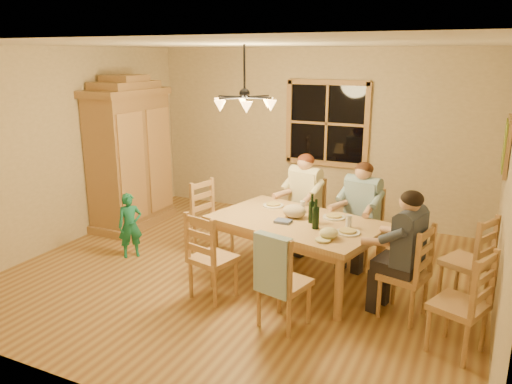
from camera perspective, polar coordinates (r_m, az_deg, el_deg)
The scene contains 33 objects.
floor at distance 6.21m, azimuth -1.19°, elevation -9.20°, with size 5.50×5.50×0.00m, color #905D34.
ceiling at distance 5.65m, azimuth -1.35°, elevation 16.55°, with size 5.50×5.00×0.02m, color white.
wall_back at distance 8.06m, azimuth 6.76°, elevation 6.48°, with size 5.50×0.02×2.70m, color #C0AE88.
wall_left at distance 7.41m, azimuth -20.72°, elevation 4.81°, with size 0.02×5.00×2.70m, color #C0AE88.
wall_right at distance 5.20m, azimuth 26.95°, elevation -0.07°, with size 0.02×5.00×2.70m, color #C0AE88.
window at distance 7.94m, azimuth 8.10°, elevation 7.76°, with size 1.30×0.06×1.30m.
painting at distance 6.33m, azimuth 26.75°, elevation 4.79°, with size 0.06×0.78×0.64m.
chandelier at distance 5.67m, azimuth -1.31°, elevation 10.24°, with size 0.77×0.68×0.71m.
armoire at distance 7.90m, azimuth -14.16°, elevation 3.77°, with size 0.66×1.40×2.30m.
dining_table at distance 5.78m, azimuth 4.59°, elevation -4.11°, with size 2.11×1.56×0.76m.
chair_far_left at distance 6.85m, azimuth 5.45°, elevation -4.15°, with size 0.52×0.51×0.99m.
chair_far_right at distance 6.46m, azimuth 11.74°, elevation -5.64°, with size 0.52×0.51×0.99m.
chair_near_left at distance 5.54m, azimuth -4.90°, elevation -9.02°, with size 0.52×0.51×0.99m.
chair_near_right at distance 4.99m, azimuth 3.21°, elevation -11.85°, with size 0.52×0.51×0.99m.
chair_end_left at distance 6.68m, azimuth -4.89°, elevation -4.65°, with size 0.51×0.52×0.99m.
chair_end_right at distance 5.35m, azimuth 16.45°, elevation -10.53°, with size 0.51×0.52×0.99m.
adult_woman at distance 6.69m, azimuth 5.57°, elevation 0.20°, with size 0.47×0.50×0.87m.
adult_plaid_man at distance 6.29m, azimuth 12.00°, elevation -1.06°, with size 0.47×0.50×0.87m.
adult_slate_man at distance 5.15m, azimuth 16.90°, elevation -5.13°, with size 0.50×0.47×0.87m.
towel at distance 4.68m, azimuth 1.92°, elevation -8.37°, with size 0.38×0.10×0.58m, color #95B8CA.
wine_bottle_a at distance 5.62m, azimuth 6.40°, elevation -1.89°, with size 0.08×0.08×0.33m, color black.
wine_bottle_b at distance 5.43m, azimuth 6.86°, elevation -2.52°, with size 0.08×0.08×0.33m, color black.
plate_woman at distance 6.24m, azimuth 1.99°, elevation -1.55°, with size 0.26×0.26×0.02m, color white.
plate_plaid at distance 5.86m, azimuth 8.90°, elevation -2.87°, with size 0.26×0.26×0.02m, color white.
plate_slate at distance 5.39m, azimuth 10.44°, elevation -4.58°, with size 0.26×0.26×0.02m, color white.
wine_glass_a at distance 6.00m, azimuth 5.35°, elevation -1.70°, with size 0.06×0.06×0.14m, color silver.
wine_glass_b at distance 5.55m, azimuth 10.56°, elevation -3.33°, with size 0.06×0.06×0.14m, color silver.
cap at distance 5.21m, azimuth 8.32°, elevation -4.67°, with size 0.20×0.20×0.11m, color #C3BE82.
napkin at distance 5.64m, azimuth 3.12°, elevation -3.36°, with size 0.18×0.14×0.03m, color #495685.
cloth_bundle at distance 5.81m, azimuth 4.41°, elevation -2.19°, with size 0.28×0.22×0.15m, color tan.
child at distance 6.75m, azimuth -14.18°, elevation -3.72°, with size 0.31×0.21×0.86m, color #1B7A5D.
chair_spare_front at distance 4.92m, azimuth 21.97°, elevation -13.52°, with size 0.55×0.56×0.99m.
chair_spare_back at distance 5.87m, azimuth 22.71°, elevation -8.76°, with size 0.57×0.58×0.99m.
Camera 1 is at (2.53, -5.05, 2.59)m, focal length 35.00 mm.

